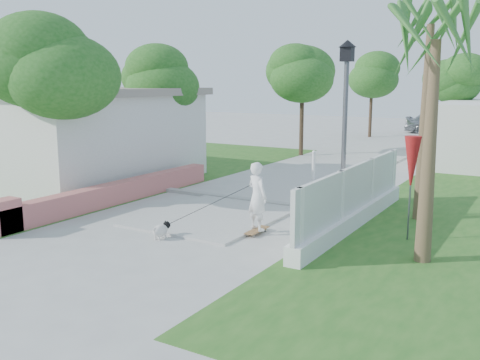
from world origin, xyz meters
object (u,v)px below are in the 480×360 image
Objects in this scene: patio_umbrella at (412,165)px; parked_car at (442,122)px; bollard at (314,165)px; dog at (161,230)px; street_lamp at (345,124)px; skateboarder at (217,204)px.

parked_car is at bearing 98.90° from patio_umbrella.
parked_car is (-4.00, 25.54, -0.88)m from patio_umbrella.
dog is at bearing -90.86° from bollard.
street_lamp is at bearing 176.90° from parked_car.
dog is at bearing 70.10° from skateboarder.
skateboarder is at bearing -84.15° from bollard.
parked_car is (0.60, 20.04, 0.22)m from bollard.
dog is at bearing 170.54° from parked_car.
bollard is at bearing 120.96° from street_lamp.
street_lamp is at bearing -59.04° from bollard.
street_lamp is 3.81m from skateboarder.
street_lamp reaches higher than bollard.
street_lamp is 5.17m from dog.
parked_car reaches higher than bollard.
bollard reaches higher than dog.
parked_car is at bearing 94.89° from street_lamp.
dog is (-2.82, -3.72, -2.22)m from street_lamp.
dog is (-0.87, -0.94, -0.51)m from skateboarder.
bollard is 0.47× the size of patio_umbrella.
parked_car is (-0.15, 27.33, 0.08)m from skateboarder.
patio_umbrella is 0.49× the size of parked_car.
dog is 28.28m from parked_car.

